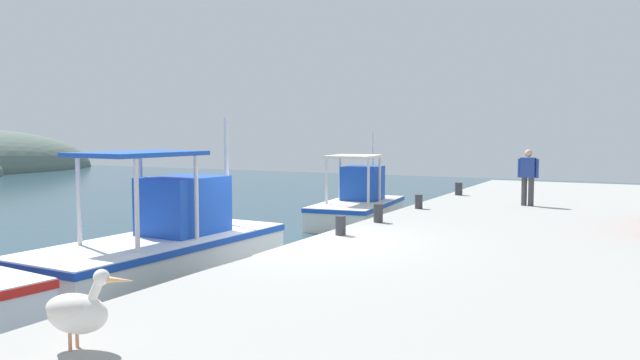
{
  "coord_description": "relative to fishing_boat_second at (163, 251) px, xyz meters",
  "views": [
    {
      "loc": [
        -10.67,
        -6.02,
        2.95
      ],
      "look_at": [
        4.95,
        2.07,
        1.61
      ],
      "focal_mm": 35.0,
      "sensor_mm": 36.0,
      "label": 1
    }
  ],
  "objects": [
    {
      "name": "quay_pier",
      "position": [
        1.68,
        -6.99,
        -0.32
      ],
      "size": [
        36.0,
        10.0,
        0.8
      ],
      "primitive_type": "cube",
      "color": "#9E9E99",
      "rests_on": "ground"
    },
    {
      "name": "fishing_boat_second",
      "position": [
        0.0,
        0.0,
        0.0
      ],
      "size": [
        5.57,
        2.26,
        3.25
      ],
      "color": "white",
      "rests_on": "ground"
    },
    {
      "name": "fishing_boat_third",
      "position": [
        9.39,
        0.12,
        -0.11
      ],
      "size": [
        4.73,
        2.43,
        2.96
      ],
      "color": "silver",
      "rests_on": "ground"
    },
    {
      "name": "pelican",
      "position": [
        -4.74,
        -3.1,
        0.48
      ],
      "size": [
        0.51,
        0.97,
        0.82
      ],
      "color": "tan",
      "rests_on": "quay_pier"
    },
    {
      "name": "fisherman_standing",
      "position": [
        9.98,
        -5.05,
        1.0
      ],
      "size": [
        0.28,
        0.61,
        1.66
      ],
      "color": "#3F3F42",
      "rests_on": "quay_pier"
    },
    {
      "name": "mooring_bollard_nearest",
      "position": [
        2.7,
        -2.44,
        0.29
      ],
      "size": [
        0.22,
        0.22,
        0.41
      ],
      "primitive_type": "cylinder",
      "color": "#333338",
      "rests_on": "quay_pier"
    },
    {
      "name": "mooring_bollard_second",
      "position": [
        4.8,
        -2.44,
        0.31
      ],
      "size": [
        0.22,
        0.22,
        0.44
      ],
      "primitive_type": "cylinder",
      "color": "#333338",
      "rests_on": "quay_pier"
    },
    {
      "name": "mooring_bollard_third",
      "position": [
        7.83,
        -2.44,
        0.28
      ],
      "size": [
        0.22,
        0.22,
        0.4
      ],
      "primitive_type": "cylinder",
      "color": "#333338",
      "rests_on": "quay_pier"
    },
    {
      "name": "mooring_bollard_fourth",
      "position": [
        12.13,
        -2.44,
        0.3
      ],
      "size": [
        0.25,
        0.25,
        0.43
      ],
      "primitive_type": "cylinder",
      "color": "#333338",
      "rests_on": "quay_pier"
    }
  ]
}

